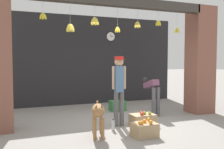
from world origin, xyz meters
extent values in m
plane|color=gray|center=(0.00, 0.00, 0.00)|extent=(60.00, 60.00, 0.00)
cube|color=#232326|center=(0.00, 3.01, 1.59)|extent=(6.93, 0.12, 3.18)
cube|color=brown|center=(2.81, 0.30, 1.59)|extent=(0.70, 0.60, 3.18)
cube|color=#3D3833|center=(0.00, 0.12, 3.06)|extent=(5.03, 0.24, 0.24)
cylinder|color=#B2AD99|center=(-1.80, 0.13, 2.79)|extent=(0.01, 0.01, 0.28)
ellipsoid|color=yellow|center=(-1.76, 0.13, 2.58)|extent=(0.11, 0.06, 0.16)
ellipsoid|color=yellow|center=(-1.80, 0.17, 2.58)|extent=(0.06, 0.11, 0.16)
ellipsoid|color=yellow|center=(-1.84, 0.13, 2.58)|extent=(0.11, 0.06, 0.16)
ellipsoid|color=yellow|center=(-1.80, 0.09, 2.58)|extent=(0.06, 0.11, 0.16)
cylinder|color=#B2AD99|center=(-1.18, 0.15, 2.69)|extent=(0.01, 0.01, 0.49)
ellipsoid|color=yellow|center=(-1.13, 0.15, 2.35)|extent=(0.14, 0.07, 0.21)
ellipsoid|color=yellow|center=(-1.15, 0.19, 2.35)|extent=(0.12, 0.12, 0.22)
ellipsoid|color=yellow|center=(-1.19, 0.20, 2.35)|extent=(0.09, 0.13, 0.21)
ellipsoid|color=yellow|center=(-1.22, 0.18, 2.35)|extent=(0.13, 0.10, 0.22)
ellipsoid|color=yellow|center=(-1.22, 0.13, 2.35)|extent=(0.13, 0.10, 0.22)
ellipsoid|color=yellow|center=(-1.19, 0.10, 2.35)|extent=(0.09, 0.13, 0.21)
ellipsoid|color=yellow|center=(-1.15, 0.11, 2.35)|extent=(0.12, 0.12, 0.22)
cylinder|color=#B2AD99|center=(-0.59, 0.07, 2.78)|extent=(0.01, 0.01, 0.32)
ellipsoid|color=yellow|center=(-0.54, 0.07, 2.53)|extent=(0.13, 0.07, 0.21)
ellipsoid|color=yellow|center=(-0.57, 0.12, 2.53)|extent=(0.11, 0.13, 0.22)
ellipsoid|color=yellow|center=(-0.62, 0.12, 2.53)|extent=(0.11, 0.13, 0.22)
ellipsoid|color=yellow|center=(-0.64, 0.07, 2.53)|extent=(0.13, 0.07, 0.21)
ellipsoid|color=yellow|center=(-0.62, 0.03, 2.53)|extent=(0.11, 0.13, 0.22)
ellipsoid|color=yellow|center=(-0.57, 0.03, 2.53)|extent=(0.11, 0.13, 0.22)
cylinder|color=#B2AD99|center=(0.02, 0.11, 2.68)|extent=(0.01, 0.01, 0.51)
ellipsoid|color=yellow|center=(0.05, 0.11, 2.36)|extent=(0.10, 0.05, 0.15)
ellipsoid|color=yellow|center=(0.04, 0.14, 2.36)|extent=(0.08, 0.09, 0.16)
ellipsoid|color=yellow|center=(0.00, 0.14, 2.36)|extent=(0.08, 0.09, 0.16)
ellipsoid|color=yellow|center=(-0.02, 0.11, 2.36)|extent=(0.10, 0.05, 0.15)
ellipsoid|color=yellow|center=(0.00, 0.08, 2.36)|extent=(0.08, 0.09, 0.16)
ellipsoid|color=yellow|center=(0.04, 0.08, 2.36)|extent=(0.08, 0.09, 0.16)
cylinder|color=#B2AD99|center=(0.61, 0.16, 2.76)|extent=(0.01, 0.01, 0.34)
ellipsoid|color=yellow|center=(0.65, 0.16, 2.51)|extent=(0.12, 0.06, 0.18)
ellipsoid|color=yellow|center=(0.63, 0.20, 2.51)|extent=(0.09, 0.11, 0.19)
ellipsoid|color=yellow|center=(0.59, 0.20, 2.51)|extent=(0.09, 0.11, 0.19)
ellipsoid|color=yellow|center=(0.56, 0.16, 2.51)|extent=(0.12, 0.06, 0.18)
ellipsoid|color=yellow|center=(0.59, 0.12, 2.51)|extent=(0.09, 0.11, 0.19)
ellipsoid|color=yellow|center=(0.63, 0.12, 2.51)|extent=(0.09, 0.11, 0.19)
cylinder|color=#B2AD99|center=(1.22, 0.12, 2.80)|extent=(0.01, 0.01, 0.28)
ellipsoid|color=yellow|center=(1.26, 0.12, 2.59)|extent=(0.11, 0.06, 0.16)
ellipsoid|color=yellow|center=(1.24, 0.16, 2.59)|extent=(0.08, 0.10, 0.17)
ellipsoid|color=yellow|center=(1.20, 0.16, 2.59)|extent=(0.08, 0.10, 0.17)
ellipsoid|color=yellow|center=(1.18, 0.12, 2.59)|extent=(0.11, 0.06, 0.16)
ellipsoid|color=yellow|center=(1.20, 0.09, 2.59)|extent=(0.08, 0.10, 0.17)
ellipsoid|color=yellow|center=(1.24, 0.09, 2.59)|extent=(0.08, 0.10, 0.17)
cylinder|color=#B2AD99|center=(1.80, 0.08, 2.71)|extent=(0.01, 0.01, 0.45)
ellipsoid|color=yellow|center=(1.84, 0.08, 2.41)|extent=(0.10, 0.06, 0.16)
ellipsoid|color=yellow|center=(1.80, 0.12, 2.41)|extent=(0.06, 0.10, 0.16)
ellipsoid|color=yellow|center=(1.76, 0.08, 2.41)|extent=(0.10, 0.06, 0.16)
ellipsoid|color=yellow|center=(1.80, 0.04, 2.41)|extent=(0.06, 0.10, 0.16)
ellipsoid|color=#9E7042|center=(-0.83, -0.85, 0.55)|extent=(0.42, 0.70, 0.26)
cylinder|color=#9E7042|center=(-0.82, -1.11, 0.22)|extent=(0.07, 0.07, 0.43)
cylinder|color=#9E7042|center=(-0.97, -1.07, 0.22)|extent=(0.07, 0.07, 0.43)
cylinder|color=#9E7042|center=(-0.69, -0.63, 0.22)|extent=(0.07, 0.07, 0.43)
cylinder|color=#9E7042|center=(-0.84, -0.59, 0.22)|extent=(0.07, 0.07, 0.43)
ellipsoid|color=#9E7042|center=(-0.92, -1.20, 0.61)|extent=(0.22, 0.28, 0.18)
cone|color=brown|center=(-0.87, -1.21, 0.70)|extent=(0.06, 0.06, 0.07)
cone|color=brown|center=(-0.97, -1.18, 0.70)|extent=(0.06, 0.06, 0.07)
cylinder|color=#9E7042|center=(-0.73, -0.51, 0.57)|extent=(0.10, 0.21, 0.26)
cylinder|color=#56565B|center=(-0.03, -0.28, 0.41)|extent=(0.11, 0.11, 0.83)
cylinder|color=#56565B|center=(-0.17, -0.26, 0.41)|extent=(0.11, 0.11, 0.83)
cube|color=#4C7099|center=(-0.10, -0.27, 1.14)|extent=(0.22, 0.19, 0.62)
cylinder|color=tan|center=(0.04, -0.29, 1.17)|extent=(0.06, 0.06, 0.55)
cylinder|color=tan|center=(-0.24, -0.25, 1.17)|extent=(0.06, 0.06, 0.55)
sphere|color=tan|center=(-0.10, -0.27, 1.55)|extent=(0.21, 0.21, 0.21)
cylinder|color=red|center=(-0.10, -0.27, 1.64)|extent=(0.22, 0.22, 0.07)
cube|color=red|center=(-0.12, -0.37, 1.61)|extent=(0.19, 0.14, 0.01)
cylinder|color=#56565B|center=(1.21, 0.31, 0.41)|extent=(0.11, 0.11, 0.82)
cylinder|color=#56565B|center=(1.35, 0.31, 0.41)|extent=(0.11, 0.11, 0.82)
cube|color=#754760|center=(1.29, 0.59, 0.89)|extent=(0.23, 0.61, 0.31)
sphere|color=black|center=(1.29, 0.97, 0.97)|extent=(0.20, 0.20, 0.20)
cube|color=tan|center=(0.06, -1.23, 0.14)|extent=(0.50, 0.39, 0.29)
sphere|color=orange|center=(0.23, -1.12, 0.32)|extent=(0.08, 0.08, 0.08)
sphere|color=orange|center=(0.13, -1.36, 0.32)|extent=(0.08, 0.08, 0.08)
sphere|color=orange|center=(-0.09, -1.32, 0.32)|extent=(0.08, 0.08, 0.08)
sphere|color=orange|center=(0.07, -1.22, 0.32)|extent=(0.08, 0.08, 0.08)
sphere|color=orange|center=(-0.06, -1.32, 0.32)|extent=(0.08, 0.08, 0.08)
cube|color=tan|center=(0.47, -0.42, 0.14)|extent=(0.58, 0.41, 0.27)
sphere|color=red|center=(0.37, -0.54, 0.31)|extent=(0.08, 0.08, 0.08)
sphere|color=#99B238|center=(0.59, -0.53, 0.31)|extent=(0.08, 0.08, 0.08)
sphere|color=red|center=(0.41, -0.47, 0.31)|extent=(0.08, 0.08, 0.08)
sphere|color=#99B238|center=(0.49, -0.46, 0.31)|extent=(0.08, 0.08, 0.08)
sphere|color=red|center=(0.44, -0.39, 0.31)|extent=(0.08, 0.08, 0.08)
cube|color=#387A42|center=(0.57, 1.41, 0.16)|extent=(0.47, 0.36, 0.32)
cylinder|color=silver|center=(-0.38, -0.58, 0.12)|extent=(0.07, 0.07, 0.24)
cylinder|color=black|center=(-0.38, -0.58, 0.25)|extent=(0.04, 0.04, 0.03)
cylinder|color=black|center=(0.94, 2.94, 2.46)|extent=(0.33, 0.01, 0.33)
cylinder|color=white|center=(0.94, 2.93, 2.46)|extent=(0.31, 0.02, 0.31)
cube|color=black|center=(0.94, 2.92, 2.50)|extent=(0.01, 0.01, 0.09)
cube|color=black|center=(0.99, 2.92, 2.46)|extent=(0.12, 0.01, 0.01)
camera|label=1|loc=(-2.45, -5.73, 1.59)|focal=40.00mm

